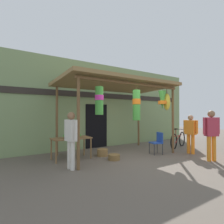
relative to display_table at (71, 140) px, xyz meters
name	(u,v)px	position (x,y,z in m)	size (l,w,h in m)	color
ground_plane	(133,159)	(1.76, -1.18, -0.66)	(30.00, 30.00, 0.00)	#60564C
shop_facade	(96,106)	(1.76, 1.53, 1.29)	(12.12, 0.29, 3.90)	#7A9360
market_stall_canopy	(120,88)	(1.81, -0.39, 1.87)	(4.54, 2.55, 2.82)	brown
display_table	(71,140)	(0.00, 0.00, 0.00)	(1.31, 0.67, 0.74)	brown
flower_heap_on_table	(73,135)	(0.02, -0.07, 0.16)	(0.64, 0.45, 0.15)	green
folding_chair	(157,141)	(3.07, -1.09, -0.15)	(0.49, 0.49, 0.84)	#2347A8
wicker_basket_by_table	(102,153)	(1.12, -0.20, -0.53)	(0.40, 0.40, 0.26)	olive
wicker_basket_spare	(114,157)	(1.16, -0.91, -0.56)	(0.40, 0.40, 0.19)	brown
parked_bicycle	(178,140)	(4.91, -0.66, -0.31)	(1.69, 0.61, 0.92)	black
vendor_in_orange	(191,131)	(4.22, -1.75, 0.23)	(0.24, 0.59, 1.51)	orange
shopper_by_bananas	(211,131)	(3.77, -2.79, 0.33)	(0.55, 0.37, 1.67)	orange
passerby_at_right	(71,136)	(-0.42, -1.10, 0.29)	(0.27, 0.59, 1.61)	silver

